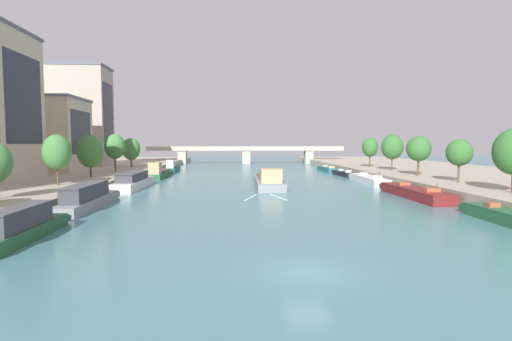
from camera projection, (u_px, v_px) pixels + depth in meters
The scene contains 26 objects.
ground_plane at pixel (307, 272), 21.64m from camera, with size 400.00×400.00×0.00m, color teal.
quay_left at pixel (46, 177), 74.13m from camera, with size 36.00×170.00×1.62m, color #A89E89.
quay_right at pixel (452, 175), 78.59m from camera, with size 36.00×170.00×1.62m, color #A89E89.
barge_midriver at pixel (268, 180), 65.10m from camera, with size 4.59×20.78×3.33m.
wake_behind_barge at pixel (265, 197), 51.80m from camera, with size 5.60×5.92×0.03m.
moored_boat_left_gap_after at pixel (23, 226), 28.70m from camera, with size 2.21×11.80×2.62m.
moored_boat_left_end at pixel (88, 198), 43.17m from camera, with size 2.73×15.59×2.78m.
moored_boat_left_downstream at pixel (134, 181), 62.52m from camera, with size 3.47×16.48×2.62m.
moored_boat_left_second at pixel (160, 173), 81.90m from camera, with size 2.92×16.92×3.40m.
moored_boat_left_near at pixel (173, 168), 97.93m from camera, with size 2.50×12.35×3.13m.
moored_boat_right_second at pixel (508, 217), 34.55m from camera, with size 2.41×12.12×2.29m.
moored_boat_right_gap_after at pixel (414, 192), 51.51m from camera, with size 3.42×16.17×2.42m.
moored_boat_right_lone at pixel (368, 179), 70.28m from camera, with size 3.43×16.03×2.35m.
moored_boat_right_end at pixel (343, 173), 86.12m from camera, with size 2.47×11.09×2.08m.
moored_boat_right_near at pixel (327, 169), 99.45m from camera, with size 2.81×13.17×2.19m.
tree_left_far at pixel (57, 152), 51.39m from camera, with size 3.63×3.63×6.80m.
tree_left_midway at pixel (90, 151), 64.43m from camera, with size 4.25×4.25×7.05m.
tree_left_distant at pixel (115, 147), 77.06m from camera, with size 3.99×3.99×7.47m.
tree_left_nearest at pixel (131, 149), 91.24m from camera, with size 4.21×4.21×6.90m.
tree_right_nearest at pixel (459, 153), 55.32m from camera, with size 3.59×3.59×6.21m.
tree_right_third at pixel (419, 149), 66.55m from camera, with size 4.11×4.11×6.83m.
tree_right_end_of_row at pixel (392, 147), 79.42m from camera, with size 4.37×4.37×7.41m.
tree_right_distant at pixel (370, 147), 90.66m from camera, with size 3.64×3.64×6.98m.
building_left_far_end at pixel (44, 135), 76.05m from camera, with size 15.06×12.50×14.62m.
building_left_tall at pixel (81, 116), 94.47m from camera, with size 13.71×9.46×24.29m.
bridge_far at pixel (246, 152), 135.65m from camera, with size 68.48×4.40×6.12m.
Camera 1 is at (-4.05, -20.99, 7.25)m, focal length 27.09 mm.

